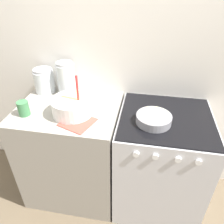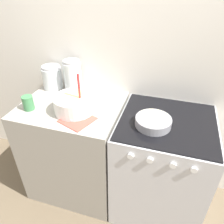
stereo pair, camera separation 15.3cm
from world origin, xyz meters
name	(u,v)px [view 2 (the right image)]	position (x,y,z in m)	size (l,w,h in m)	color
ground_plane	(107,222)	(0.00, 0.00, 0.00)	(12.00, 12.00, 0.00)	brown
wall_back	(131,59)	(0.00, 0.67, 1.20)	(4.56, 0.05, 2.40)	white
countertop_cabinet	(76,148)	(-0.39, 0.32, 0.46)	(0.78, 0.65, 0.91)	#9E998E
stove	(160,166)	(0.36, 0.32, 0.46)	(0.68, 0.67, 0.91)	silver
mixing_bowl	(74,103)	(-0.32, 0.25, 0.98)	(0.29, 0.29, 0.30)	white
baking_pan	(153,122)	(0.26, 0.24, 0.95)	(0.24, 0.24, 0.06)	gray
storage_jar_left	(52,79)	(-0.67, 0.54, 1.00)	(0.17, 0.17, 0.20)	silver
storage_jar_middle	(73,78)	(-0.47, 0.54, 1.03)	(0.15, 0.15, 0.27)	silver
tin_can	(28,103)	(-0.66, 0.17, 0.97)	(0.08, 0.08, 0.11)	#3F7F4C
recipe_page	(78,120)	(-0.25, 0.15, 0.92)	(0.26, 0.26, 0.01)	#CC4C3F
measuring_spoon	(70,119)	(-0.30, 0.12, 0.93)	(0.12, 0.04, 0.04)	white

